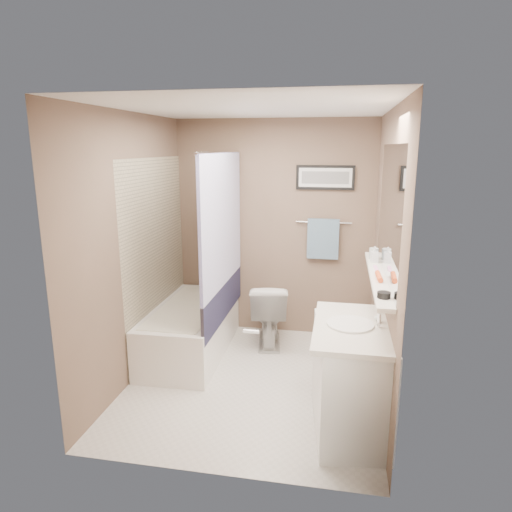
% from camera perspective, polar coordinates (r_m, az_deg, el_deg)
% --- Properties ---
extents(ground, '(2.50, 2.50, 0.00)m').
position_cam_1_polar(ground, '(4.35, -0.38, -15.37)').
color(ground, silver).
rests_on(ground, ground).
extents(ceiling, '(2.20, 2.50, 0.04)m').
position_cam_1_polar(ceiling, '(3.82, -0.43, 17.71)').
color(ceiling, white).
rests_on(ceiling, wall_back).
extents(wall_back, '(2.20, 0.04, 2.40)m').
position_cam_1_polar(wall_back, '(5.10, 2.23, 3.33)').
color(wall_back, brown).
rests_on(wall_back, ground).
extents(wall_front, '(2.20, 0.04, 2.40)m').
position_cam_1_polar(wall_front, '(2.76, -5.29, -5.57)').
color(wall_front, brown).
rests_on(wall_front, ground).
extents(wall_left, '(0.04, 2.50, 2.40)m').
position_cam_1_polar(wall_left, '(4.25, -14.86, 0.82)').
color(wall_left, brown).
rests_on(wall_left, ground).
extents(wall_right, '(0.04, 2.50, 2.40)m').
position_cam_1_polar(wall_right, '(3.86, 15.54, -0.48)').
color(wall_right, brown).
rests_on(wall_right, ground).
extents(tile_surround, '(0.02, 1.55, 2.00)m').
position_cam_1_polar(tile_surround, '(4.74, -12.29, -0.23)').
color(tile_surround, tan).
rests_on(tile_surround, wall_left).
extents(curtain_rod, '(0.02, 1.55, 0.02)m').
position_cam_1_polar(curtain_rod, '(4.39, -4.41, 12.81)').
color(curtain_rod, silver).
rests_on(curtain_rod, wall_left).
extents(curtain_upper, '(0.03, 1.45, 1.28)m').
position_cam_1_polar(curtain_upper, '(4.44, -4.26, 4.40)').
color(curtain_upper, white).
rests_on(curtain_upper, curtain_rod).
extents(curtain_lower, '(0.03, 1.45, 0.36)m').
position_cam_1_polar(curtain_lower, '(4.64, -4.08, -5.65)').
color(curtain_lower, '#22213E').
rests_on(curtain_lower, curtain_rod).
extents(mirror, '(0.02, 1.60, 1.00)m').
position_cam_1_polar(mirror, '(3.64, 16.30, 5.39)').
color(mirror, silver).
rests_on(mirror, wall_right).
extents(shelf, '(0.12, 1.60, 0.03)m').
position_cam_1_polar(shelf, '(3.74, 14.94, -2.48)').
color(shelf, silver).
rests_on(shelf, wall_right).
extents(towel_bar, '(0.60, 0.02, 0.02)m').
position_cam_1_polar(towel_bar, '(5.02, 8.45, 4.19)').
color(towel_bar, silver).
rests_on(towel_bar, wall_back).
extents(towel, '(0.34, 0.05, 0.44)m').
position_cam_1_polar(towel, '(5.03, 8.37, 2.13)').
color(towel, '#87ADC5').
rests_on(towel, towel_bar).
extents(art_frame, '(0.62, 0.02, 0.26)m').
position_cam_1_polar(art_frame, '(4.98, 8.65, 9.67)').
color(art_frame, black).
rests_on(art_frame, wall_back).
extents(art_mat, '(0.56, 0.00, 0.20)m').
position_cam_1_polar(art_mat, '(4.97, 8.65, 9.66)').
color(art_mat, white).
rests_on(art_mat, art_frame).
extents(art_image, '(0.50, 0.00, 0.13)m').
position_cam_1_polar(art_image, '(4.97, 8.65, 9.66)').
color(art_image, '#595959').
rests_on(art_image, art_mat).
extents(door, '(0.80, 0.02, 2.00)m').
position_cam_1_polar(door, '(2.73, 6.09, -10.30)').
color(door, silver).
rests_on(door, wall_front).
extents(door_handle, '(0.10, 0.02, 0.02)m').
position_cam_1_polar(door_handle, '(2.82, -0.61, -9.44)').
color(door_handle, silver).
rests_on(door_handle, door).
extents(bathtub, '(0.73, 1.51, 0.50)m').
position_cam_1_polar(bathtub, '(4.84, -8.13, -9.11)').
color(bathtub, white).
rests_on(bathtub, ground).
extents(tub_rim, '(0.56, 1.36, 0.02)m').
position_cam_1_polar(tub_rim, '(4.75, -8.23, -6.32)').
color(tub_rim, white).
rests_on(tub_rim, bathtub).
extents(toilet, '(0.48, 0.73, 0.70)m').
position_cam_1_polar(toilet, '(4.97, 1.62, -7.12)').
color(toilet, silver).
rests_on(toilet, ground).
extents(vanity, '(0.60, 0.95, 0.80)m').
position_cam_1_polar(vanity, '(3.60, 11.68, -14.98)').
color(vanity, white).
rests_on(vanity, ground).
extents(countertop, '(0.54, 0.96, 0.04)m').
position_cam_1_polar(countertop, '(3.42, 11.85, -8.77)').
color(countertop, beige).
rests_on(countertop, vanity).
extents(sink_basin, '(0.34, 0.34, 0.01)m').
position_cam_1_polar(sink_basin, '(3.41, 11.70, -8.32)').
color(sink_basin, silver).
rests_on(sink_basin, countertop).
extents(faucet_spout, '(0.02, 0.02, 0.10)m').
position_cam_1_polar(faucet_spout, '(3.41, 15.13, -7.78)').
color(faucet_spout, white).
rests_on(faucet_spout, countertop).
extents(faucet_knob, '(0.05, 0.05, 0.05)m').
position_cam_1_polar(faucet_knob, '(3.51, 14.99, -7.50)').
color(faucet_knob, silver).
rests_on(faucet_knob, countertop).
extents(candle_bowl_near, '(0.09, 0.09, 0.04)m').
position_cam_1_polar(candle_bowl_near, '(3.17, 15.70, -4.71)').
color(candle_bowl_near, black).
rests_on(candle_bowl_near, shelf).
extents(hair_brush_front, '(0.05, 0.22, 0.04)m').
position_cam_1_polar(hair_brush_front, '(3.60, 15.11, -2.48)').
color(hair_brush_front, '#D34A1D').
rests_on(hair_brush_front, shelf).
extents(pink_comb, '(0.04, 0.16, 0.01)m').
position_cam_1_polar(pink_comb, '(3.92, 14.76, -1.46)').
color(pink_comb, '#FE9BCE').
rests_on(pink_comb, shelf).
extents(glass_jar, '(0.08, 0.08, 0.10)m').
position_cam_1_polar(glass_jar, '(4.23, 14.50, 0.29)').
color(glass_jar, silver).
rests_on(glass_jar, shelf).
extents(soap_bottle, '(0.07, 0.07, 0.14)m').
position_cam_1_polar(soap_bottle, '(4.11, 14.61, 0.19)').
color(soap_bottle, '#999999').
rests_on(soap_bottle, shelf).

